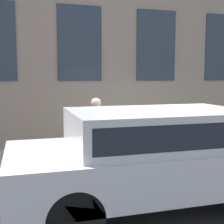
# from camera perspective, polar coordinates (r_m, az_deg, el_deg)

# --- Properties ---
(ground_plane) EXTENTS (80.00, 80.00, 0.00)m
(ground_plane) POSITION_cam_1_polar(r_m,az_deg,el_deg) (7.05, 8.77, -11.41)
(ground_plane) COLOR #2D2D30
(sidewalk) EXTENTS (2.98, 60.00, 0.14)m
(sidewalk) POSITION_cam_1_polar(r_m,az_deg,el_deg) (8.35, 4.40, -8.02)
(sidewalk) COLOR #B2ADA3
(sidewalk) RESTS_ON ground_plane
(building_facade) EXTENTS (0.33, 40.00, 7.90)m
(building_facade) POSITION_cam_1_polar(r_m,az_deg,el_deg) (9.81, 1.05, 16.99)
(building_facade) COLOR gray
(building_facade) RESTS_ON ground_plane
(fire_hydrant) EXTENTS (0.36, 0.46, 0.73)m
(fire_hydrant) POSITION_cam_1_polar(r_m,az_deg,el_deg) (7.10, 3.02, -6.85)
(fire_hydrant) COLOR gold
(fire_hydrant) RESTS_ON sidewalk
(person) EXTENTS (0.37, 0.24, 1.52)m
(person) POSITION_cam_1_polar(r_m,az_deg,el_deg) (7.30, -2.92, -2.16)
(person) COLOR navy
(person) RESTS_ON sidewalk
(parked_truck_silver_near) EXTENTS (2.07, 4.60, 1.61)m
(parked_truck_silver_near) POSITION_cam_1_polar(r_m,az_deg,el_deg) (5.23, 7.66, -6.92)
(parked_truck_silver_near) COLOR black
(parked_truck_silver_near) RESTS_ON ground_plane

